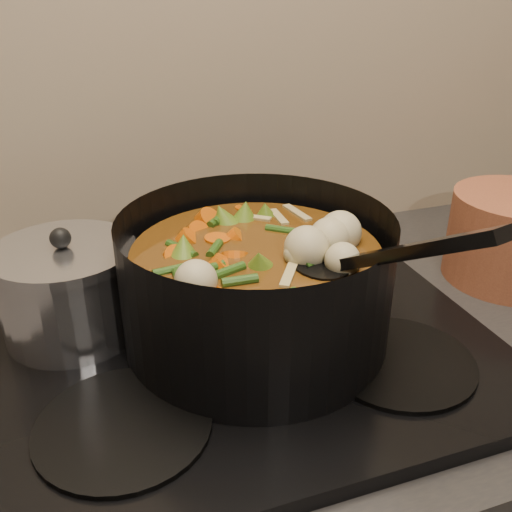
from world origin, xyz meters
name	(u,v)px	position (x,y,z in m)	size (l,w,h in m)	color
stovetop	(236,335)	(0.00, 1.93, 0.92)	(0.62, 0.54, 0.03)	black
stockpot	(257,285)	(0.02, 1.91, 1.01)	(0.34, 0.43, 0.24)	black
saucepan	(69,290)	(-0.19, 2.00, 0.99)	(0.17, 0.17, 0.14)	silver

